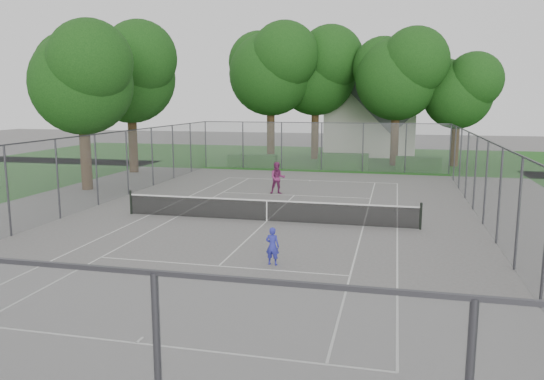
% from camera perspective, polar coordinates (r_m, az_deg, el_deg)
% --- Properties ---
extents(ground, '(120.00, 120.00, 0.00)m').
position_cam_1_polar(ground, '(22.86, -0.57, -3.38)').
color(ground, '#625F5D').
rests_on(ground, ground).
extents(grass_far, '(60.00, 20.00, 0.00)m').
position_cam_1_polar(grass_far, '(48.20, 6.78, 3.50)').
color(grass_far, '#1B4D16').
rests_on(grass_far, ground).
extents(court_markings, '(11.03, 23.83, 0.01)m').
position_cam_1_polar(court_markings, '(22.86, -0.57, -3.36)').
color(court_markings, silver).
rests_on(court_markings, ground).
extents(tennis_net, '(12.87, 0.10, 1.10)m').
position_cam_1_polar(tennis_net, '(22.75, -0.57, -2.13)').
color(tennis_net, black).
rests_on(tennis_net, ground).
extents(perimeter_fence, '(18.08, 34.08, 3.52)m').
position_cam_1_polar(perimeter_fence, '(22.52, -0.58, 1.11)').
color(perimeter_fence, '#38383D').
rests_on(perimeter_fence, ground).
extents(tree_far_left, '(7.92, 7.23, 11.38)m').
position_cam_1_polar(tree_far_left, '(44.81, -0.03, 13.12)').
color(tree_far_left, '#342212').
rests_on(tree_far_left, ground).
extents(tree_far_midleft, '(7.86, 7.18, 11.30)m').
position_cam_1_polar(tree_far_midleft, '(46.67, 4.85, 12.88)').
color(tree_far_midleft, '#342212').
rests_on(tree_far_midleft, ground).
extents(tree_far_midright, '(7.35, 6.71, 10.56)m').
position_cam_1_polar(tree_far_midright, '(42.92, 13.44, 12.25)').
color(tree_far_midright, '#342212').
rests_on(tree_far_midright, ground).
extents(tree_far_right, '(6.06, 5.53, 8.71)m').
position_cam_1_polar(tree_far_right, '(43.69, 19.50, 10.24)').
color(tree_far_right, '#342212').
rests_on(tree_far_right, ground).
extents(tree_side_back, '(7.29, 6.65, 10.48)m').
position_cam_1_polar(tree_side_back, '(39.16, -14.99, 12.36)').
color(tree_side_back, '#342212').
rests_on(tree_side_back, ground).
extents(tree_side_front, '(6.60, 6.03, 9.49)m').
position_cam_1_polar(tree_side_front, '(32.26, -19.80, 11.54)').
color(tree_side_front, '#342212').
rests_on(tree_side_front, ground).
extents(hedge_left, '(3.75, 1.12, 0.94)m').
position_cam_1_polar(hedge_left, '(41.40, -2.10, 3.19)').
color(hedge_left, '#1C4B18').
rests_on(hedge_left, ground).
extents(hedge_mid, '(3.73, 1.07, 1.17)m').
position_cam_1_polar(hedge_mid, '(40.10, 7.67, 3.07)').
color(hedge_mid, '#1C4B18').
rests_on(hedge_mid, ground).
extents(hedge_right, '(3.28, 1.20, 0.98)m').
position_cam_1_polar(hedge_right, '(40.60, 15.46, 2.75)').
color(hedge_right, '#1C4B18').
rests_on(hedge_right, ground).
extents(house, '(8.09, 6.27, 10.08)m').
position_cam_1_polar(house, '(51.08, 10.59, 8.31)').
color(house, beige).
rests_on(house, ground).
extents(girl_player, '(0.47, 0.33, 1.22)m').
position_cam_1_polar(girl_player, '(16.83, 0.05, -6.05)').
color(girl_player, '#2C2EA6').
rests_on(girl_player, ground).
extents(woman_player, '(1.01, 0.88, 1.77)m').
position_cam_1_polar(woman_player, '(29.30, 0.60, 1.30)').
color(woman_player, '#7C295E').
rests_on(woman_player, ground).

